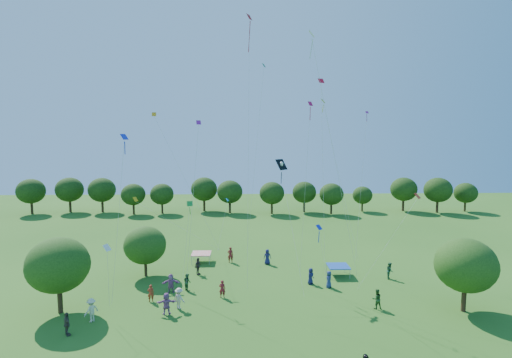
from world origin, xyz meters
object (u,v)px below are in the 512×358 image
Objects in this scene: near_tree_west at (58,265)px; red_high_kite at (249,69)px; near_tree_east at (466,265)px; tent_red_stripe at (201,254)px; near_tree_north at (145,245)px; pirate_kite at (282,166)px; tent_blue at (338,266)px.

near_tree_west is 0.25× the size of red_high_kite.
red_high_kite is at bearing 154.69° from near_tree_east.
near_tree_west is at bearing -128.59° from tent_red_stripe.
near_tree_north is 2.41× the size of tent_red_stripe.
tent_red_stripe is 15.09m from pirate_kite.
near_tree_west is at bearing -120.25° from near_tree_north.
red_high_kite is (-3.23, 0.77, 9.52)m from pirate_kite.
near_tree_north is 20.98m from red_high_kite.
near_tree_east is 18.30m from pirate_kite.
tent_blue is 0.20× the size of pirate_kite.
red_high_kite is at bearing -177.91° from tent_blue.
pirate_kite is (8.77, -6.10, 10.66)m from tent_red_stripe.
pirate_kite reaches higher than near_tree_east.
near_tree_north is 7.33m from tent_red_stripe.
tent_red_stripe is at bearing 161.49° from tent_blue.
near_tree_west reaches higher than tent_red_stripe.
near_tree_north reaches higher than tent_blue.
pirate_kite is (14.15, -1.67, 8.37)m from near_tree_north.
near_tree_east is at bearing -1.34° from near_tree_west.
near_tree_west reaches higher than near_tree_east.
tent_blue is 0.09× the size of red_high_kite.
pirate_kite is at bearing 19.85° from near_tree_west.
near_tree_east is 2.83× the size of tent_blue.
tent_blue is 22.26m from red_high_kite.
near_tree_east is 0.24× the size of red_high_kite.
near_tree_east is at bearing -45.88° from tent_blue.
near_tree_north is at bearing 178.41° from tent_blue.
pirate_kite reaches higher than tent_red_stripe.
pirate_kite is at bearing -13.37° from red_high_kite.
near_tree_west is 2.90× the size of tent_blue.
near_tree_west is 9.98m from near_tree_north.
tent_blue is (20.29, -0.56, -2.29)m from near_tree_north.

